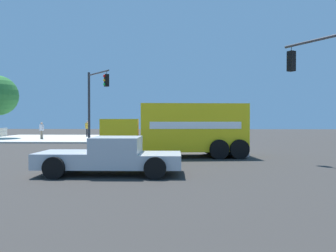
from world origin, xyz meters
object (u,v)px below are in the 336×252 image
object	(u,v)px
pedestrian_near_corner	(87,128)
pedestrian_crossing	(42,129)
pickup_silver	(112,155)
traffic_light_primary	(95,96)
delivery_truck	(180,129)

from	to	relation	value
pedestrian_near_corner	pedestrian_crossing	xyz separation A→B (m)	(4.76, -3.13, -0.08)
pedestrian_near_corner	pedestrian_crossing	world-z (taller)	pedestrian_near_corner
pickup_silver	traffic_light_primary	bearing A→B (deg)	-163.07
pedestrian_crossing	traffic_light_primary	bearing A→B (deg)	53.94
pickup_silver	pedestrian_crossing	xyz separation A→B (m)	(-19.43, -10.91, 0.33)
pedestrian_near_corner	pedestrian_crossing	distance (m)	5.70
traffic_light_primary	pedestrian_crossing	xyz separation A→B (m)	(-4.67, -6.42, -2.90)
delivery_truck	pedestrian_crossing	size ratio (longest dim) A/B	4.84
pedestrian_near_corner	traffic_light_primary	bearing A→B (deg)	19.24
traffic_light_primary	pedestrian_near_corner	bearing A→B (deg)	-160.76
pickup_silver	pedestrian_crossing	bearing A→B (deg)	-150.68
traffic_light_primary	pedestrian_near_corner	size ratio (longest dim) A/B	3.37
delivery_truck	traffic_light_primary	world-z (taller)	traffic_light_primary
pedestrian_crossing	delivery_truck	bearing A→B (deg)	44.69
traffic_light_primary	pickup_silver	xyz separation A→B (m)	(14.75, 4.49, -3.24)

